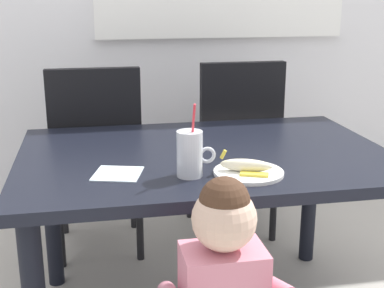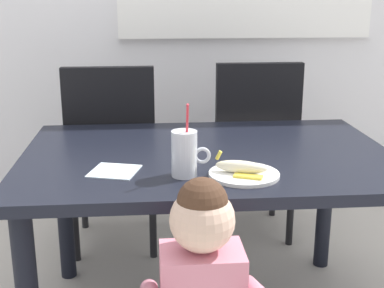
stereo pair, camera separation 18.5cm
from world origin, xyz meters
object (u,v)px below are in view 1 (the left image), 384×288
object	(u,v)px
dining_table	(205,175)
paper_napkin	(118,174)
dining_chair_left	(96,151)
dining_chair_right	(235,140)
snack_plate	(249,173)
milk_cup	(190,156)
toddler_standing	(223,288)
peeled_banana	(247,166)

from	to	relation	value
dining_table	paper_napkin	xyz separation A→B (m)	(-0.34, -0.19, 0.09)
dining_chair_left	dining_chair_right	size ratio (longest dim) A/B	1.00
dining_chair_left	snack_plate	distance (m)	1.05
milk_cup	snack_plate	world-z (taller)	milk_cup
dining_table	paper_napkin	bearing A→B (deg)	-149.91
dining_chair_right	toddler_standing	distance (m)	1.42
toddler_standing	dining_chair_right	bearing A→B (deg)	73.26
dining_chair_right	toddler_standing	bearing A→B (deg)	73.26
peeled_banana	milk_cup	bearing A→B (deg)	172.17
dining_table	dining_chair_right	size ratio (longest dim) A/B	1.43
dining_chair_left	milk_cup	size ratio (longest dim) A/B	3.88
snack_plate	peeled_banana	size ratio (longest dim) A/B	1.32
peeled_banana	paper_napkin	xyz separation A→B (m)	(-0.41, 0.09, -0.03)
dining_chair_right	peeled_banana	xyz separation A→B (m)	(-0.24, -1.00, 0.20)
dining_chair_left	milk_cup	bearing A→B (deg)	107.99
toddler_standing	snack_plate	distance (m)	0.44
dining_chair_right	snack_plate	size ratio (longest dim) A/B	4.17
toddler_standing	milk_cup	world-z (taller)	milk_cup
dining_chair_left	toddler_standing	xyz separation A→B (m)	(0.31, -1.28, -0.02)
dining_chair_right	dining_chair_left	bearing A→B (deg)	6.02
milk_cup	dining_table	bearing A→B (deg)	67.57
dining_chair_left	dining_chair_right	distance (m)	0.72
paper_napkin	dining_table	bearing A→B (deg)	30.09
milk_cup	snack_plate	bearing A→B (deg)	-6.12
peeled_banana	paper_napkin	world-z (taller)	peeled_banana
dining_chair_left	paper_napkin	bearing A→B (deg)	94.19
dining_chair_left	paper_napkin	xyz separation A→B (m)	(0.06, -0.84, 0.17)
dining_chair_left	paper_napkin	distance (m)	0.86
dining_chair_left	toddler_standing	size ratio (longest dim) A/B	1.15
dining_chair_right	snack_plate	bearing A→B (deg)	76.80
dining_table	snack_plate	distance (m)	0.30
dining_table	dining_chair_left	xyz separation A→B (m)	(-0.40, 0.64, -0.08)
milk_cup	peeled_banana	distance (m)	0.19
dining_chair_right	paper_napkin	xyz separation A→B (m)	(-0.65, -0.91, 0.17)
dining_chair_right	toddler_standing	world-z (taller)	dining_chair_right
snack_plate	paper_napkin	bearing A→B (deg)	169.11
dining_chair_right	paper_napkin	size ratio (longest dim) A/B	6.40
toddler_standing	snack_plate	size ratio (longest dim) A/B	3.64
dining_chair_right	milk_cup	xyz separation A→B (m)	(-0.42, -0.97, 0.23)
dining_chair_right	paper_napkin	distance (m)	1.14
peeled_banana	toddler_standing	bearing A→B (deg)	-114.95
milk_cup	dining_chair_left	bearing A→B (deg)	107.99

